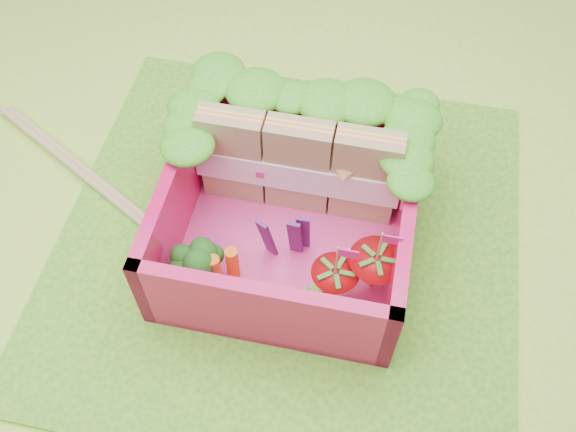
% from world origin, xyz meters
% --- Properties ---
extents(ground, '(14.00, 14.00, 0.00)m').
position_xyz_m(ground, '(0.00, 0.00, 0.00)').
color(ground, '#AED93D').
rests_on(ground, ground).
extents(placemat, '(2.60, 2.60, 0.03)m').
position_xyz_m(placemat, '(0.00, 0.00, 0.01)').
color(placemat, '#4CA826').
rests_on(placemat, ground).
extents(bento_floor, '(1.30, 1.30, 0.05)m').
position_xyz_m(bento_floor, '(0.01, -0.01, 0.06)').
color(bento_floor, '#E0398B').
rests_on(bento_floor, placemat).
extents(bento_box, '(1.30, 1.30, 0.55)m').
position_xyz_m(bento_box, '(0.01, -0.01, 0.31)').
color(bento_box, '#E31359').
rests_on(bento_box, placemat).
extents(lettuce_ruffle, '(1.43, 0.83, 0.11)m').
position_xyz_m(lettuce_ruffle, '(0.01, 0.46, 0.64)').
color(lettuce_ruffle, '#1D8919').
rests_on(lettuce_ruffle, bento_box).
extents(sandwich_stack, '(1.15, 0.18, 0.63)m').
position_xyz_m(sandwich_stack, '(0.01, 0.25, 0.39)').
color(sandwich_stack, '#A18155').
rests_on(sandwich_stack, bento_floor).
extents(broccoli, '(0.34, 0.34, 0.25)m').
position_xyz_m(broccoli, '(-0.41, -0.35, 0.25)').
color(broccoli, '#5F9548').
rests_on(broccoli, bento_floor).
extents(carrot_sticks, '(0.15, 0.14, 0.26)m').
position_xyz_m(carrot_sticks, '(-0.27, -0.36, 0.20)').
color(carrot_sticks, orange).
rests_on(carrot_sticks, bento_floor).
extents(purple_wedges, '(0.25, 0.11, 0.38)m').
position_xyz_m(purple_wedges, '(0.03, -0.13, 0.27)').
color(purple_wedges, '#4E1959').
rests_on(purple_wedges, bento_floor).
extents(strawberry_left, '(0.25, 0.25, 0.49)m').
position_xyz_m(strawberry_left, '(0.32, -0.34, 0.21)').
color(strawberry_left, red).
rests_on(strawberry_left, bento_floor).
extents(strawberry_right, '(0.29, 0.29, 0.53)m').
position_xyz_m(strawberry_right, '(0.51, -0.24, 0.23)').
color(strawberry_right, red).
rests_on(strawberry_right, bento_floor).
extents(snap_peas, '(0.56, 0.54, 0.05)m').
position_xyz_m(snap_peas, '(0.36, -0.21, 0.11)').
color(snap_peas, '#74C23D').
rests_on(snap_peas, bento_floor).
extents(chopsticks, '(1.92, 1.09, 0.04)m').
position_xyz_m(chopsticks, '(-1.12, 0.09, 0.05)').
color(chopsticks, tan).
rests_on(chopsticks, placemat).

